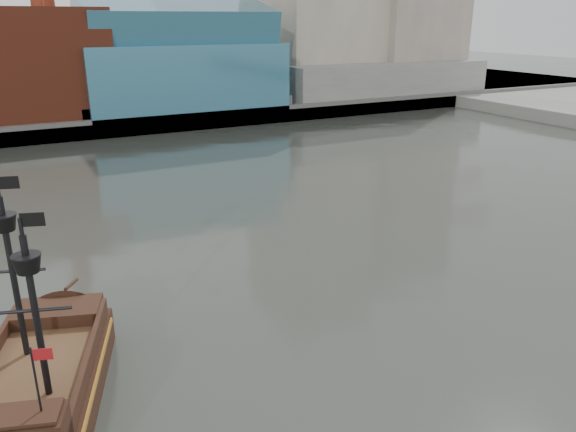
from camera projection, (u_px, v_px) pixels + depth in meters
ground at (433, 368)px, 26.51m from camera, size 400.00×400.00×0.00m
promenade_far at (93, 102)px, 103.00m from camera, size 220.00×60.00×2.00m
seawall at (130, 127)px, 78.27m from camera, size 220.00×1.00×2.60m
crane_a at (463, 1)px, 123.01m from camera, size 22.50×4.00×32.25m
crane_b at (461, 18)px, 136.74m from camera, size 19.10×4.00×26.25m
pirate_ship at (40, 395)px, 23.08m from camera, size 8.37×14.76×10.60m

